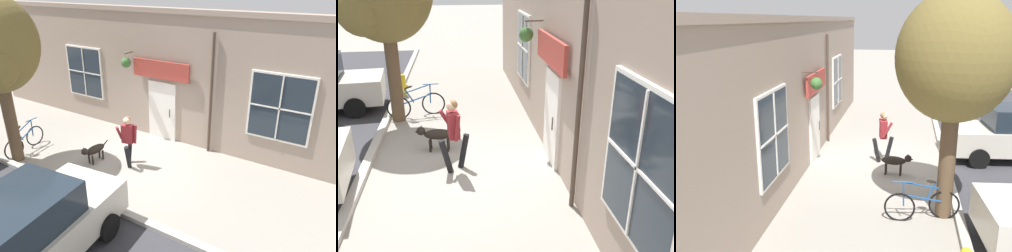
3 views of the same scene
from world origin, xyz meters
The scene contains 6 objects.
ground_plane centered at (0.00, 0.00, 0.00)m, with size 90.00×90.00×0.00m, color gray.
storefront_facade centered at (-2.34, 0.00, 2.26)m, with size 0.95×18.00×4.51m.
pedestrian_walking centered at (0.02, 0.10, 0.97)m, with size 0.69×0.55×1.63m.
dog_on_leash centered at (0.47, -0.94, 0.43)m, with size 1.12×0.33×0.66m.
leaning_bicycle centered at (1.14, -3.43, 0.38)m, with size 1.71×0.35×1.01m.
parked_car_mid_block centered at (4.27, 0.99, 0.88)m, with size 4.46×2.26×1.75m.
Camera 1 is at (6.91, 5.84, 5.26)m, focal length 35.00 mm.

